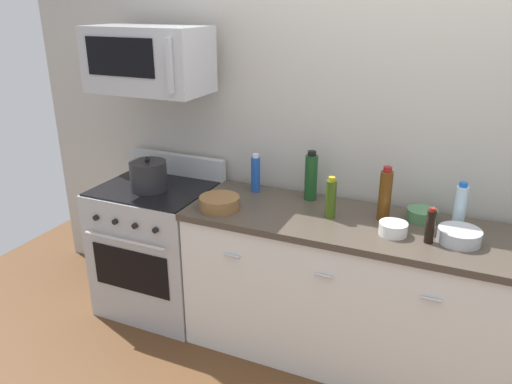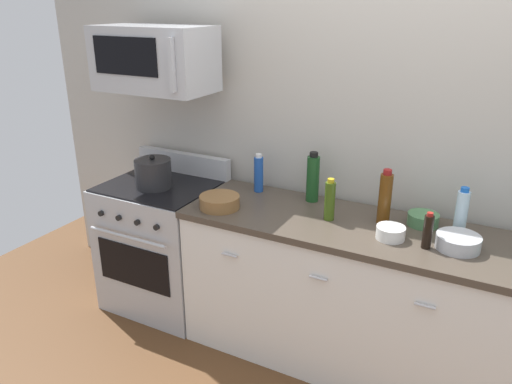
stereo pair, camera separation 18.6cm
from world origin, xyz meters
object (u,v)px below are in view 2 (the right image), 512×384
Objects in this scene: microwave at (155,59)px; bowl_green_glaze at (423,219)px; bottle_olive_oil at (330,200)px; range_oven at (164,244)px; bottle_soda_blue at (259,174)px; bottle_soy_sauce_dark at (428,231)px; bottle_water_clear at (461,212)px; stockpot at (153,173)px; bowl_steel_prep at (458,242)px; bowl_wooden_salad at (220,201)px; bowl_white_ceramic at (391,232)px; bottle_wine_green at (313,178)px; bottle_wine_amber at (385,198)px.

microwave is 1.89m from bowl_green_glaze.
microwave is 1.41m from bottle_olive_oil.
range_oven is 4.21× the size of bottle_soda_blue.
microwave is 1.93m from bottle_soy_sauce_dark.
bottle_water_clear is at bearing 4.13° from range_oven.
bowl_green_glaze is 0.71× the size of stockpot.
bowl_wooden_salad reaches higher than bowl_steel_prep.
bottle_water_clear is 1.11× the size of stockpot.
bowl_green_glaze is at bearing 134.98° from bowl_steel_prep.
range_oven is 4.32× the size of bottle_olive_oil.
bowl_white_ceramic is (0.94, -0.29, -0.08)m from bottle_soda_blue.
stockpot reaches higher than bowl_steel_prep.
microwave is at bearing -170.40° from bottle_wine_green.
bowl_steel_prep is 1.45× the size of bowl_white_ceramic.
bowl_wooden_salad is at bearing -176.44° from bowl_white_ceramic.
bowl_white_ceramic is 0.63× the size of stockpot.
bowl_white_ceramic is (-0.19, 0.02, -0.06)m from bottle_soy_sauce_dark.
bottle_wine_amber is 1.00× the size of bottle_wine_green.
bowl_green_glaze is (-0.19, 0.03, -0.09)m from bottle_water_clear.
bottle_wine_amber is at bearing -7.59° from bottle_soda_blue.
bowl_wooden_salad is at bearing -9.36° from stockpot.
bottle_wine_green is at bearing 163.85° from bowl_steel_prep.
bowl_green_glaze is (0.21, 0.07, -0.11)m from bottle_wine_amber.
bottle_wine_amber is at bearing -174.05° from bottle_water_clear.
bottle_olive_oil reaches higher than bottle_soy_sauce_dark.
microwave is 3.08× the size of stockpot.
bottle_olive_oil is at bearing 0.05° from range_oven.
range_oven is at bearing -168.00° from bottle_wine_green.
bottle_olive_oil is at bearing -161.60° from bottle_wine_amber.
bottle_water_clear is 1.06× the size of bottle_soda_blue.
bottle_wine_amber is 0.30m from bottle_olive_oil.
microwave reaches higher than bowl_green_glaze.
stockpot reaches higher than bottle_soy_sauce_dark.
bottle_wine_amber is 1.31× the size of stockpot.
bowl_wooden_salad is at bearing -177.89° from bottle_soy_sauce_dark.
bottle_soda_blue is at bearing 77.31° from bowl_wooden_salad.
bottle_water_clear is at bearing 12.13° from bowl_wooden_salad.
bottle_wine_green is 0.29m from bottle_olive_oil.
bottle_water_clear is 1.39× the size of bottle_soy_sauce_dark.
range_oven reaches higher than bowl_wooden_salad.
bowl_wooden_salad is (0.57, -0.19, -0.79)m from microwave.
bottle_wine_amber is 1.28× the size of bottle_olive_oil.
microwave is at bearing -165.89° from bottle_soda_blue.
bottle_wine_amber is 1.25× the size of bottle_soda_blue.
microwave is at bearing 89.87° from stockpot.
bottle_soda_blue is 1.29m from bowl_steel_prep.
range_oven is 1.66m from bowl_white_ceramic.
bottle_water_clear is 1.09× the size of bottle_olive_oil.
microwave is 3.06× the size of bowl_wooden_salad.
bowl_green_glaze is (0.68, -0.05, -0.11)m from bottle_wine_green.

